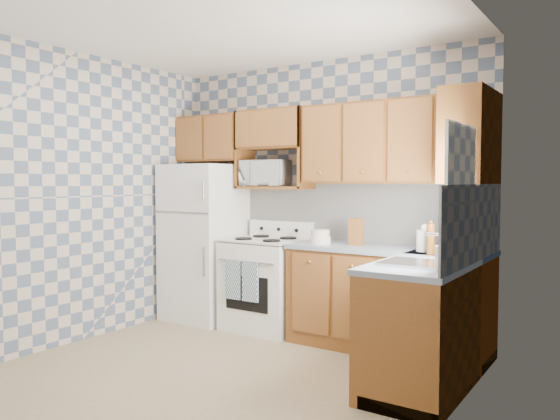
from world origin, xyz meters
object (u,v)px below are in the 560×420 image
(refrigerator, at_px, (204,242))
(electric_kettle, at_px, (425,241))
(microwave, at_px, (266,173))
(stove_body, at_px, (266,285))

(refrigerator, height_order, electric_kettle, refrigerator)
(microwave, xyz_separation_m, electric_kettle, (1.78, -0.25, -0.58))
(refrigerator, height_order, stove_body, refrigerator)
(microwave, bearing_deg, refrigerator, -173.61)
(refrigerator, bearing_deg, electric_kettle, -1.28)
(refrigerator, height_order, microwave, microwave)
(microwave, height_order, electric_kettle, microwave)
(stove_body, xyz_separation_m, microwave, (-0.11, 0.17, 1.13))
(stove_body, relative_size, electric_kettle, 5.10)
(electric_kettle, bearing_deg, microwave, 172.04)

